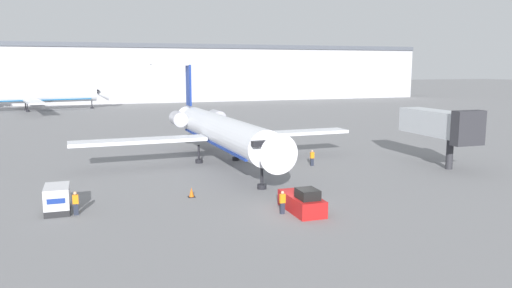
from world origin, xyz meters
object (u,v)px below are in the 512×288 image
airplane_parked_far_left (31,95)px  jet_bridge (440,124)px  pushback_tug (302,202)px  traffic_cone_left (192,193)px  worker_on_apron (76,203)px  airplane_main (220,130)px  worker_by_wing (312,158)px  worker_near_tug (282,202)px  luggage_cart (57,199)px

airplane_parked_far_left → jet_bridge: bearing=-60.9°
pushback_tug → traffic_cone_left: (-6.78, 6.51, -0.33)m
jet_bridge → worker_on_apron: bearing=-169.9°
traffic_cone_left → airplane_parked_far_left: size_ratio=0.02×
airplane_main → airplane_parked_far_left: (-25.82, 76.18, 0.13)m
airplane_main → worker_by_wing: (8.85, -4.52, -2.74)m
airplane_main → pushback_tug: size_ratio=6.65×
airplane_main → worker_near_tug: size_ratio=18.68×
luggage_cart → jet_bridge: size_ratio=0.30×
jet_bridge → luggage_cart: bearing=-171.9°
worker_near_tug → traffic_cone_left: size_ratio=2.12×
pushback_tug → jet_bridge: bearing=27.8°
worker_near_tug → airplane_parked_far_left: airplane_parked_far_left is taller
pushback_tug → luggage_cart: 17.61m
luggage_cart → jet_bridge: (37.14, 5.27, 3.47)m
airplane_parked_far_left → worker_on_apron: bearing=-82.9°
worker_by_wing → worker_on_apron: size_ratio=0.99×
luggage_cart → worker_by_wing: bearing=21.3°
worker_by_wing → worker_on_apron: bearing=-155.3°
pushback_tug → airplane_parked_far_left: (-26.83, 95.74, 3.04)m
worker_near_tug → worker_on_apron: (-13.93, 4.40, 0.02)m
pushback_tug → luggage_cart: size_ratio=1.57×
traffic_cone_left → jet_bridge: bearing=8.8°
traffic_cone_left → airplane_main: bearing=66.2°
airplane_main → worker_on_apron: (-14.47, -15.24, -2.73)m
luggage_cart → worker_by_wing: (24.58, 9.58, -0.09)m
worker_near_tug → worker_on_apron: worker_on_apron is taller
worker_near_tug → jet_bridge: 24.73m
airplane_main → luggage_cart: airplane_main is taller
luggage_cart → worker_near_tug: luggage_cart is taller
airplane_main → worker_near_tug: airplane_main is taller
traffic_cone_left → worker_by_wing: bearing=30.3°
worker_near_tug → traffic_cone_left: (-5.23, 6.59, -0.49)m
traffic_cone_left → jet_bridge: jet_bridge is taller
worker_on_apron → airplane_parked_far_left: 92.17m
worker_on_apron → jet_bridge: size_ratio=0.17×
worker_near_tug → airplane_parked_far_left: bearing=104.8°
airplane_main → traffic_cone_left: bearing=-113.8°
airplane_main → worker_on_apron: bearing=-133.5°
airplane_main → worker_by_wing: bearing=-27.0°
worker_on_apron → airplane_main: bearing=46.5°
worker_on_apron → traffic_cone_left: 8.99m
worker_near_tug → airplane_parked_far_left: (-25.28, 95.82, 2.88)m
worker_near_tug → jet_bridge: (21.94, 10.82, 3.58)m
pushback_tug → worker_by_wing: 16.97m
worker_by_wing → worker_on_apron: worker_on_apron is taller
worker_on_apron → jet_bridge: 36.62m
airplane_main → traffic_cone_left: airplane_main is taller
pushback_tug → worker_on_apron: pushback_tug is taller
traffic_cone_left → airplane_parked_far_left: 91.52m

